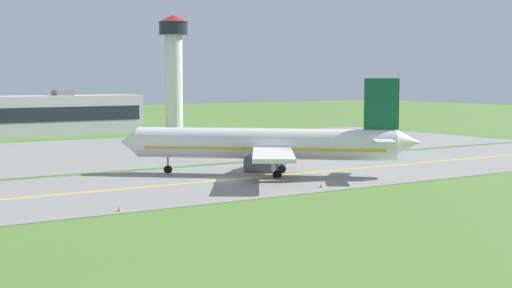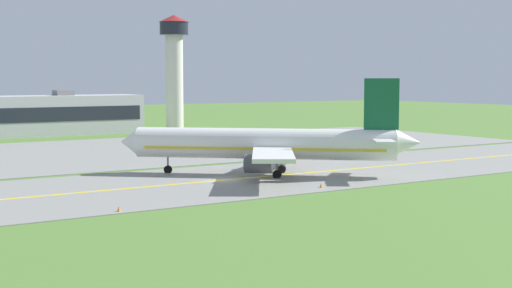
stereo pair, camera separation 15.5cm
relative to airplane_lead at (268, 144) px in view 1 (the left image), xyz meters
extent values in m
plane|color=#517A33|center=(-7.55, -1.13, -4.13)|extent=(500.00, 500.00, 0.00)
cube|color=gray|center=(-7.55, -1.13, -4.08)|extent=(240.00, 28.00, 0.10)
cube|color=gray|center=(2.45, 40.87, -4.08)|extent=(140.00, 52.00, 0.10)
cube|color=yellow|center=(-7.55, -1.13, -4.03)|extent=(220.00, 0.60, 0.01)
cylinder|color=white|center=(-0.37, 0.32, 0.07)|extent=(28.12, 25.52, 4.00)
cone|color=white|center=(-14.00, 12.38, 0.07)|extent=(4.47, 4.57, 3.80)
cone|color=white|center=(13.42, -11.87, 0.47)|extent=(4.65, 4.67, 3.40)
cube|color=gold|center=(-0.37, 0.32, -0.43)|extent=(26.13, 23.78, 0.36)
cube|color=#1E232D|center=(-12.35, 10.92, 0.77)|extent=(3.60, 3.74, 0.70)
cube|color=white|center=(-4.35, -7.50, -0.43)|extent=(12.28, 15.16, 0.50)
cylinder|color=#47474C|center=(-4.52, -4.68, -1.83)|extent=(4.07, 3.98, 2.30)
cylinder|color=black|center=(-5.72, -3.62, -1.83)|extent=(1.58, 1.74, 2.10)
cube|color=white|center=(6.91, 5.23, -0.43)|extent=(14.52, 13.39, 0.50)
cylinder|color=#47474C|center=(4.09, 5.06, -1.83)|extent=(4.07, 3.98, 2.30)
cylinder|color=black|center=(2.89, 6.12, -1.83)|extent=(1.58, 1.74, 2.10)
cube|color=#145938|center=(10.87, -9.61, 5.32)|extent=(3.56, 3.21, 6.50)
cube|color=white|center=(8.90, -12.14, 0.87)|extent=(5.44, 6.28, 0.30)
cube|color=white|center=(13.14, -7.35, 0.87)|extent=(6.04, 5.82, 0.30)
cylinder|color=slate|center=(-10.10, 8.94, -2.76)|extent=(0.24, 0.24, 1.65)
cylinder|color=black|center=(-10.10, 8.94, -3.58)|extent=(1.06, 0.99, 1.10)
cylinder|color=slate|center=(-0.59, -2.95, -2.76)|extent=(0.24, 0.24, 1.65)
cylinder|color=black|center=(-0.77, -3.16, -3.58)|extent=(1.06, 0.99, 1.10)
cylinder|color=black|center=(-0.41, -2.74, -3.58)|extent=(1.06, 0.99, 1.10)
cylinder|color=slate|center=(2.85, 0.95, -2.76)|extent=(0.24, 0.24, 1.65)
cylinder|color=black|center=(2.67, 0.74, -3.58)|extent=(1.06, 0.99, 1.10)
cylinder|color=black|center=(3.04, 1.15, -3.58)|extent=(1.06, 0.99, 1.10)
cube|color=orange|center=(36.45, 21.21, -2.63)|extent=(2.64, 2.56, 1.80)
cube|color=#1E232D|center=(36.06, 21.87, -2.32)|extent=(1.65, 1.03, 0.81)
cube|color=orange|center=(38.07, 18.45, -3.33)|extent=(4.14, 5.03, 0.40)
cylinder|color=orange|center=(36.45, 21.21, -1.63)|extent=(0.20, 0.20, 0.18)
cylinder|color=black|center=(35.59, 20.70, -3.68)|extent=(0.71, 0.93, 0.90)
cylinder|color=black|center=(37.31, 21.71, -3.68)|extent=(0.71, 0.93, 0.90)
cylinder|color=black|center=(37.63, 17.12, -3.68)|extent=(0.71, 0.93, 0.90)
cylinder|color=black|center=(39.44, 18.19, -3.68)|extent=(0.71, 0.93, 0.90)
cube|color=#B2B2B7|center=(-10.83, 84.17, 0.30)|extent=(57.66, 11.23, 8.85)
cube|color=#1E232D|center=(-10.83, 78.50, 0.74)|extent=(55.36, 0.10, 3.19)
cube|color=slate|center=(0.71, 84.17, 5.32)|extent=(4.00, 4.00, 1.20)
cylinder|color=silver|center=(30.91, 88.50, 7.68)|extent=(4.40, 4.40, 23.62)
cylinder|color=#1E232D|center=(30.91, 88.50, 21.09)|extent=(7.20, 7.20, 3.20)
cone|color=maroon|center=(30.91, 88.50, 23.59)|extent=(7.60, 7.60, 1.80)
cone|color=orange|center=(-1.08, -12.60, -3.83)|extent=(0.44, 0.44, 0.60)
cone|color=orange|center=(-26.61, -14.19, -3.83)|extent=(0.44, 0.44, 0.60)
camera|label=1|loc=(-53.11, -78.64, 8.53)|focal=51.33mm
camera|label=2|loc=(-52.98, -78.72, 8.53)|focal=51.33mm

